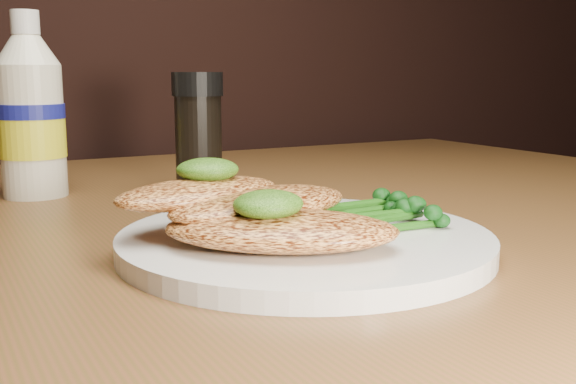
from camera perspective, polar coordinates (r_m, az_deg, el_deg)
plate at (r=0.45m, az=1.45°, el=-4.19°), size 0.25×0.25×0.01m
chicken_front at (r=0.41m, az=-0.60°, el=-3.23°), size 0.16×0.14×0.02m
chicken_mid at (r=0.45m, az=-2.29°, el=-1.06°), size 0.15×0.10×0.02m
chicken_back at (r=0.45m, az=-7.47°, el=-0.08°), size 0.13×0.09×0.02m
pesto_front at (r=0.40m, az=-1.69°, el=-1.03°), size 0.06×0.05×0.02m
pesto_back at (r=0.46m, az=-6.81°, el=1.88°), size 0.05×0.05×0.02m
broccolini_bundle at (r=0.47m, az=5.95°, el=-1.68°), size 0.14×0.12×0.02m
mayo_bottle at (r=0.69m, az=-20.90°, el=6.85°), size 0.06×0.06×0.18m
pepper_grinder at (r=0.66m, az=-7.56°, el=4.82°), size 0.06×0.06×0.12m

